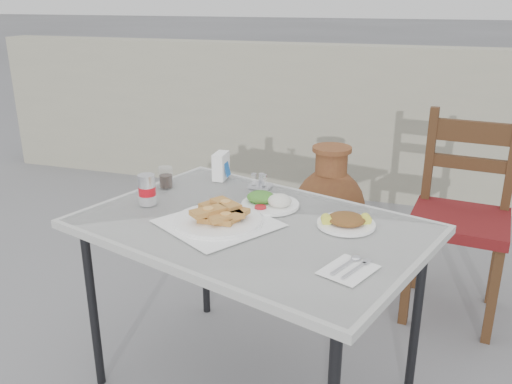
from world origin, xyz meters
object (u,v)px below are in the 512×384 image
(cafe_table, at_px, (251,235))
(terracotta_urn, at_px, (329,213))
(salad_chopped_plate, at_px, (346,221))
(napkin_holder, at_px, (221,166))
(cola_glass, at_px, (166,178))
(salad_rice_plate, at_px, (270,201))
(pide_plate, at_px, (218,215))
(condiment_caddy, at_px, (260,183))
(chair, at_px, (461,215))
(soda_can, at_px, (147,190))

(cafe_table, height_order, terracotta_urn, cafe_table)
(salad_chopped_plate, bearing_deg, cafe_table, -167.69)
(napkin_holder, bearing_deg, cola_glass, -138.81)
(salad_rice_plate, bearing_deg, cola_glass, 170.82)
(pide_plate, relative_size, cola_glass, 5.62)
(salad_rice_plate, xyz_separation_m, condiment_caddy, (-0.10, 0.20, 0.00))
(chair, distance_m, terracotta_urn, 0.77)
(salad_rice_plate, bearing_deg, condiment_caddy, 117.36)
(cafe_table, distance_m, chair, 1.22)
(condiment_caddy, bearing_deg, cafe_table, -77.24)
(terracotta_urn, bearing_deg, cola_glass, -121.58)
(cola_glass, relative_size, chair, 0.09)
(napkin_holder, xyz_separation_m, terracotta_urn, (0.38, 0.74, -0.47))
(pide_plate, relative_size, soda_can, 4.06)
(salad_chopped_plate, relative_size, napkin_holder, 1.74)
(soda_can, bearing_deg, salad_chopped_plate, 2.30)
(chair, bearing_deg, cola_glass, -146.02)
(soda_can, distance_m, chair, 1.55)
(salad_rice_plate, relative_size, cola_glass, 2.58)
(salad_chopped_plate, height_order, napkin_holder, napkin_holder)
(salad_rice_plate, height_order, soda_can, soda_can)
(cafe_table, relative_size, pide_plate, 2.88)
(salad_rice_plate, height_order, chair, chair)
(pide_plate, xyz_separation_m, soda_can, (-0.34, 0.09, 0.03))
(cafe_table, height_order, pide_plate, pide_plate)
(condiment_caddy, bearing_deg, chair, 31.95)
(cola_glass, xyz_separation_m, terracotta_urn, (0.57, 0.92, -0.45))
(condiment_caddy, relative_size, chair, 0.09)
(cafe_table, bearing_deg, condiment_caddy, 102.76)
(salad_rice_plate, xyz_separation_m, soda_can, (-0.47, -0.13, 0.04))
(salad_rice_plate, relative_size, salad_chopped_plate, 1.08)
(condiment_caddy, bearing_deg, pide_plate, -93.48)
(pide_plate, xyz_separation_m, condiment_caddy, (0.03, 0.43, -0.01))
(chair, height_order, terracotta_urn, chair)
(chair, relative_size, terracotta_urn, 1.36)
(salad_chopped_plate, height_order, cola_glass, cola_glass)
(cafe_table, bearing_deg, salad_rice_plate, 83.94)
(pide_plate, bearing_deg, condiment_caddy, 86.52)
(pide_plate, xyz_separation_m, chair, (0.90, 0.97, -0.26))
(cafe_table, relative_size, napkin_holder, 11.84)
(salad_rice_plate, xyz_separation_m, chair, (0.77, 0.74, -0.25))
(condiment_caddy, height_order, terracotta_urn, condiment_caddy)
(salad_rice_plate, height_order, cola_glass, cola_glass)
(cola_glass, relative_size, napkin_holder, 0.73)
(napkin_holder, bearing_deg, cafe_table, -58.38)
(salad_chopped_plate, bearing_deg, soda_can, -177.70)
(salad_chopped_plate, xyz_separation_m, napkin_holder, (-0.63, 0.36, 0.04))
(cafe_table, xyz_separation_m, soda_can, (-0.45, 0.04, 0.12))
(salad_rice_plate, bearing_deg, cafe_table, -96.06)
(pide_plate, bearing_deg, cafe_table, 25.15)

